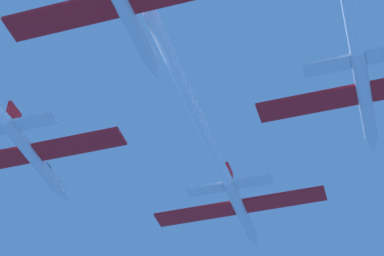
% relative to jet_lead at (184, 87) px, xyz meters
% --- Properties ---
extents(jet_lead, '(17.02, 61.50, 2.82)m').
position_rel_jet_lead_xyz_m(jet_lead, '(0.00, 0.00, 0.00)').
color(jet_lead, white).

